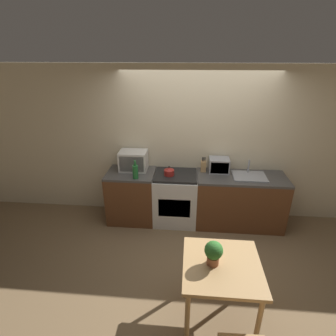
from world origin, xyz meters
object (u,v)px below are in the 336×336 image
Objects in this scene: bottle at (135,172)px; dining_table at (221,272)px; microwave at (133,161)px; toaster_oven at (219,165)px; stove_range at (175,198)px; kettle at (169,171)px.

bottle reaches higher than dining_table.
microwave reaches higher than toaster_oven.
kettle is at bearing -158.07° from stove_range.
stove_range is 0.93m from toaster_oven.
dining_table is (1.22, -1.63, -0.35)m from bottle.
bottle is at bearing 126.75° from dining_table.
toaster_oven reaches higher than kettle.
bottle is at bearing -162.88° from kettle.
microwave is 1.39× the size of toaster_oven.
kettle is 0.65m from microwave.
microwave is (-0.62, 0.16, 0.10)m from kettle.
microwave is 2.39m from dining_table.
stove_range is at bearing -167.44° from toaster_oven.
bottle reaches higher than toaster_oven.
stove_range reaches higher than dining_table.
toaster_oven is at bearing 1.48° from microwave.
dining_table is (1.31, -1.95, -0.40)m from microwave.
dining_table is at bearing -68.83° from kettle.
kettle is 0.56× the size of bottle.
dining_table is (-0.13, -1.99, -0.36)m from toaster_oven.
kettle is 0.21× the size of dining_table.
microwave is (-0.73, 0.12, 0.62)m from stove_range.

